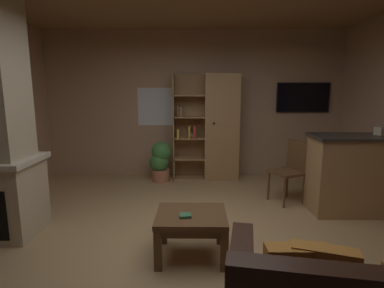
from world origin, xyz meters
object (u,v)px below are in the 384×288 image
Objects in this scene: tissue_box at (381,131)px; table_book_0 at (185,216)px; bookshelf_cabinet at (217,128)px; wall_mounted_tv at (303,98)px; coffee_table at (191,222)px; kitchen_bar_counter at (367,174)px; potted_floor_plant at (160,160)px; dining_chair at (291,167)px.

tissue_box is 1.04× the size of table_book_0.
wall_mounted_tv is at bearing 7.35° from bookshelf_cabinet.
wall_mounted_tv reaches higher than coffee_table.
kitchen_bar_counter is at bearing 25.99° from coffee_table.
kitchen_bar_counter is 2.10m from wall_mounted_tv.
wall_mounted_tv is (1.63, 0.21, 0.55)m from bookshelf_cabinet.
potted_floor_plant is (-0.55, 2.63, -0.08)m from table_book_0.
coffee_table is (-0.43, -2.78, -0.60)m from bookshelf_cabinet.
dining_chair is (1.53, 1.64, 0.06)m from table_book_0.
bookshelf_cabinet reaches higher than wall_mounted_tv.
coffee_table is at bearing -124.69° from wall_mounted_tv.
dining_chair reaches higher than table_book_0.
kitchen_bar_counter is 2.63m from coffee_table.
coffee_table is 2.15m from dining_chair.
tissue_box is 0.12× the size of wall_mounted_tv.
kitchen_bar_counter reaches higher than table_book_0.
table_book_0 reaches higher than coffee_table.
kitchen_bar_counter is at bearing -24.64° from dining_chair.
dining_chair is at bearing -49.64° from bookshelf_cabinet.
wall_mounted_tv is at bearing 103.71° from tissue_box.
kitchen_bar_counter is (1.93, -1.63, -0.43)m from bookshelf_cabinet.
bookshelf_cabinet is 16.27× the size of tissue_box.
kitchen_bar_counter is 0.61m from tissue_box.
potted_floor_plant is (-1.04, -0.22, -0.58)m from bookshelf_cabinet.
coffee_table is 3.81m from wall_mounted_tv.
coffee_table is at bearing -98.89° from bookshelf_cabinet.
dining_chair is at bearing 155.36° from kitchen_bar_counter.
table_book_0 is 2.69m from potted_floor_plant.
tissue_box is 3.48m from potted_floor_plant.
table_book_0 is 2.24m from dining_chair.
bookshelf_cabinet is 2.79× the size of coffee_table.
table_book_0 is 3.88m from wall_mounted_tv.
potted_floor_plant reaches higher than coffee_table.
dining_chair reaches higher than coffee_table.
tissue_box reaches higher than potted_floor_plant.
table_book_0 is (-2.57, -1.26, -0.66)m from tissue_box.
table_book_0 is at bearing -128.64° from coffee_table.
wall_mounted_tv is (2.07, 2.99, 1.16)m from coffee_table.
potted_floor_plant is at bearing 156.21° from tissue_box.
tissue_box is at bearing -37.51° from bookshelf_cabinet.
bookshelf_cabinet is at bearing 139.85° from kitchen_bar_counter.
table_book_0 is (-2.42, -1.23, -0.07)m from kitchen_bar_counter.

